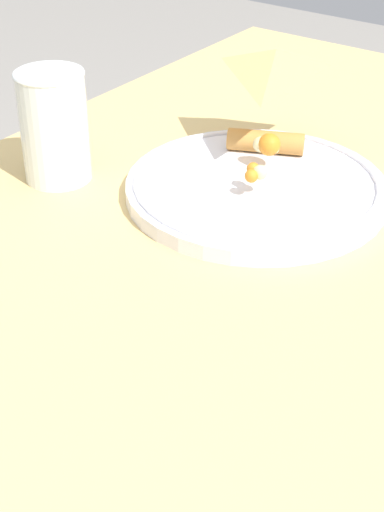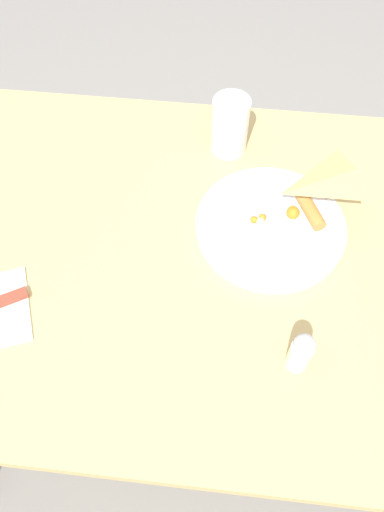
{
  "view_description": "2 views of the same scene",
  "coord_description": "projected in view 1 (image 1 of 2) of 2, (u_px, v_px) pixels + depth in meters",
  "views": [
    {
      "loc": [
        0.51,
        0.3,
        1.09
      ],
      "look_at": [
        0.06,
        -0.02,
        0.73
      ],
      "focal_mm": 55.0,
      "sensor_mm": 36.0,
      "label": 1
    },
    {
      "loc": [
        -0.02,
        0.48,
        1.43
      ],
      "look_at": [
        0.03,
        0.03,
        0.74
      ],
      "focal_mm": 35.0,
      "sensor_mm": 36.0,
      "label": 2
    }
  ],
  "objects": [
    {
      "name": "milk_glass",
      "position": [
        55.0,
        132.0,
        0.81
      ],
      "size": [
        0.07,
        0.07,
        0.12
      ],
      "color": "white",
      "rests_on": "dining_table"
    },
    {
      "name": "plate_pizza",
      "position": [
        257.0,
        183.0,
        0.8
      ],
      "size": [
        0.27,
        0.27,
        0.05
      ],
      "color": "white",
      "rests_on": "dining_table"
    },
    {
      "name": "dining_table",
      "position": [
        246.0,
        345.0,
        0.76
      ],
      "size": [
        1.2,
        0.75,
        0.71
      ],
      "color": "#DBB770",
      "rests_on": "ground_plane"
    }
  ]
}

